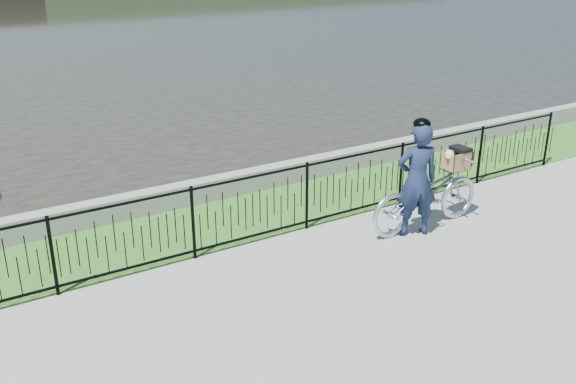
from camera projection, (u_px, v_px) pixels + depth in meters
ground at (310, 286)px, 8.82m from camera, size 120.00×120.00×0.00m
grass_strip at (225, 220)px, 10.87m from camera, size 60.00×2.00×0.01m
quay_wall at (200, 191)px, 11.59m from camera, size 60.00×0.30×0.40m
fence at (253, 209)px, 9.87m from camera, size 14.00×0.06×1.15m
bicycle_rig at (426, 193)px, 10.43m from camera, size 2.21×0.77×1.28m
cyclist at (417, 179)px, 10.05m from camera, size 0.79×0.65×1.91m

